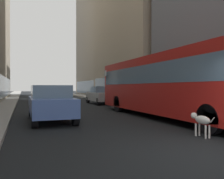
{
  "coord_description": "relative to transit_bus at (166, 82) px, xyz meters",
  "views": [
    {
      "loc": [
        -3.98,
        -4.06,
        1.53
      ],
      "look_at": [
        1.12,
        9.23,
        1.4
      ],
      "focal_mm": 37.38,
      "sensor_mm": 36.0,
      "label": 1
    }
  ],
  "objects": [
    {
      "name": "sidewalk_left",
      "position": [
        -8.5,
        29.02,
        -1.7
      ],
      "size": [
        2.4,
        110.0,
        0.15
      ],
      "primitive_type": "cube",
      "color": "gray",
      "rests_on": "ground"
    },
    {
      "name": "car_blue_hatchback",
      "position": [
        -5.6,
        1.01,
        -0.95
      ],
      "size": [
        1.76,
        4.76,
        1.62
      ],
      "color": "#4C6BB7",
      "rests_on": "ground"
    },
    {
      "name": "transit_bus",
      "position": [
        0.0,
        0.0,
        0.0
      ],
      "size": [
        2.78,
        11.53,
        3.05
      ],
      "color": "red",
      "rests_on": "ground"
    },
    {
      "name": "dalmatian_dog",
      "position": [
        -1.64,
        -4.32,
        -1.26
      ],
      "size": [
        0.22,
        0.96,
        0.72
      ],
      "color": "white",
      "rests_on": "ground"
    },
    {
      "name": "car_silver_sedan",
      "position": [
        0.0,
        10.34,
        -0.96
      ],
      "size": [
        1.86,
        4.17,
        1.62
      ],
      "color": "#B7BABF",
      "rests_on": "ground"
    },
    {
      "name": "car_white_van",
      "position": [
        -4.0,
        30.03,
        -0.95
      ],
      "size": [
        1.89,
        4.37,
        1.62
      ],
      "color": "silver",
      "rests_on": "ground"
    },
    {
      "name": "ground_plane",
      "position": [
        -2.8,
        29.02,
        -1.78
      ],
      "size": [
        120.0,
        120.0,
        0.0
      ],
      "primitive_type": "plane",
      "color": "black"
    },
    {
      "name": "sidewalk_right",
      "position": [
        2.9,
        29.02,
        -1.7
      ],
      "size": [
        2.4,
        110.0,
        0.15
      ],
      "primitive_type": "cube",
      "color": "#9E9991",
      "rests_on": "ground"
    },
    {
      "name": "building_right_far",
      "position": [
        9.1,
        34.18,
        10.79
      ],
      "size": [
        8.81,
        17.53,
        25.16
      ],
      "color": "#A0937F",
      "rests_on": "ground"
    }
  ]
}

